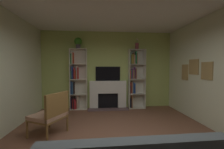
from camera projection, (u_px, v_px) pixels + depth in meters
name	position (u px, v px, depth m)	size (l,w,h in m)	color
wall_back_accent	(108.00, 70.00, 5.52)	(4.98, 0.06, 2.87)	#AEC367
fireplace	(108.00, 94.00, 5.43)	(1.46, 0.49, 1.03)	white
tv	(108.00, 74.00, 5.46)	(0.92, 0.06, 0.53)	black
bookshelf_left	(77.00, 81.00, 5.31)	(0.61, 0.28, 2.20)	silver
bookshelf_right	(135.00, 78.00, 5.47)	(0.61, 0.33, 2.20)	silver
potted_plant	(78.00, 42.00, 5.19)	(0.28, 0.28, 0.40)	#564C5A
vase_with_flowers	(137.00, 46.00, 5.39)	(0.13, 0.13, 0.41)	#8C3B45
armchair	(51.00, 113.00, 3.24)	(0.84, 0.87, 0.98)	olive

